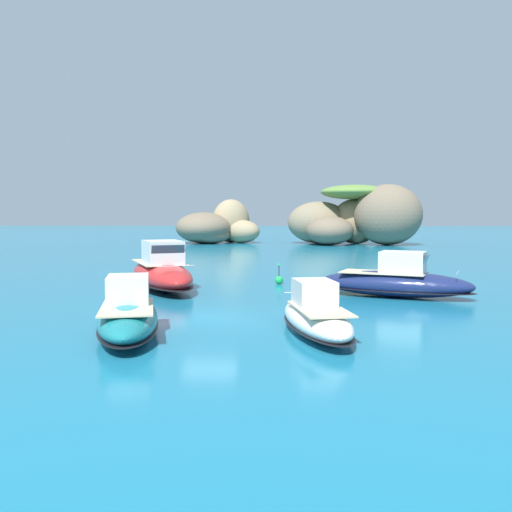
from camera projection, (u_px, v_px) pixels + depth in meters
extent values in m
plane|color=#197093|center=(209.00, 318.00, 25.13)|extent=(400.00, 400.00, 0.00)
ellipsoid|color=#84755B|center=(319.00, 222.00, 89.28)|extent=(10.16, 8.38, 6.85)
ellipsoid|color=#756651|center=(388.00, 215.00, 84.07)|extent=(12.29, 12.02, 9.39)
ellipsoid|color=#756651|center=(330.00, 231.00, 84.38)|extent=(8.99, 9.61, 4.48)
ellipsoid|color=#9E8966|center=(356.00, 221.00, 87.83)|extent=(10.40, 10.03, 7.27)
ellipsoid|color=olive|center=(354.00, 192.00, 86.35)|extent=(10.61, 9.65, 2.30)
ellipsoid|color=#9E8966|center=(231.00, 221.00, 91.87)|extent=(8.74, 8.79, 7.27)
ellipsoid|color=#756651|center=(204.00, 228.00, 89.78)|extent=(9.58, 11.05, 5.09)
ellipsoid|color=#9E8966|center=(241.00, 231.00, 90.59)|extent=(8.72, 8.40, 3.86)
ellipsoid|color=#756651|center=(211.00, 235.00, 88.70)|extent=(8.49, 8.82, 2.83)
ellipsoid|color=navy|center=(395.00, 284.00, 31.48)|extent=(9.11, 5.72, 1.49)
ellipsoid|color=black|center=(394.00, 290.00, 31.50)|extent=(9.29, 5.83, 0.18)
cube|color=#C6B793|center=(383.00, 272.00, 31.70)|extent=(5.31, 3.88, 0.06)
cube|color=silver|center=(403.00, 262.00, 31.20)|extent=(2.96, 2.62, 1.23)
cube|color=#2D4756|center=(425.00, 261.00, 30.69)|extent=(0.90, 1.69, 0.65)
cylinder|color=silver|center=(458.00, 272.00, 30.03)|extent=(0.72, 1.72, 0.04)
ellipsoid|color=red|center=(161.00, 275.00, 34.93)|extent=(7.03, 10.72, 1.76)
ellipsoid|color=black|center=(161.00, 281.00, 34.96)|extent=(7.17, 10.93, 0.21)
cube|color=#C6B793|center=(159.00, 262.00, 35.59)|extent=(4.72, 6.27, 0.06)
cube|color=silver|center=(163.00, 252.00, 34.33)|extent=(3.16, 3.53, 1.45)
cube|color=#2D4756|center=(168.00, 251.00, 32.96)|extent=(1.97, 1.11, 0.77)
cylinder|color=silver|center=(176.00, 266.00, 31.12)|extent=(2.00, 0.91, 0.04)
ellipsoid|color=white|center=(316.00, 319.00, 21.65)|extent=(3.37, 7.30, 1.19)
ellipsoid|color=black|center=(316.00, 326.00, 21.67)|extent=(3.43, 7.44, 0.14)
cube|color=#C6B793|center=(320.00, 309.00, 21.09)|extent=(2.47, 4.13, 0.06)
cube|color=silver|center=(314.00, 292.00, 21.92)|extent=(1.81, 2.21, 0.98)
cube|color=#2D4756|center=(308.00, 286.00, 22.90)|extent=(1.39, 0.48, 0.53)
cylinder|color=silver|center=(301.00, 292.00, 24.30)|extent=(1.46, 0.31, 0.04)
ellipsoid|color=#19727A|center=(128.00, 318.00, 21.55)|extent=(3.95, 7.97, 1.30)
ellipsoid|color=black|center=(128.00, 326.00, 21.57)|extent=(4.02, 8.13, 0.16)
cube|color=#C6B793|center=(127.00, 307.00, 20.94)|extent=(2.84, 4.54, 0.06)
cube|color=silver|center=(128.00, 289.00, 21.84)|extent=(2.04, 2.45, 1.07)
cube|color=#2D4756|center=(129.00, 283.00, 22.90)|extent=(1.51, 0.58, 0.57)
cylinder|color=silver|center=(131.00, 290.00, 24.42)|extent=(1.57, 0.39, 0.04)
sphere|color=green|center=(279.00, 280.00, 37.15)|extent=(0.56, 0.56, 0.56)
cylinder|color=black|center=(279.00, 273.00, 37.11)|extent=(0.06, 0.06, 1.00)
cone|color=green|center=(279.00, 264.00, 37.06)|extent=(0.20, 0.20, 0.20)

